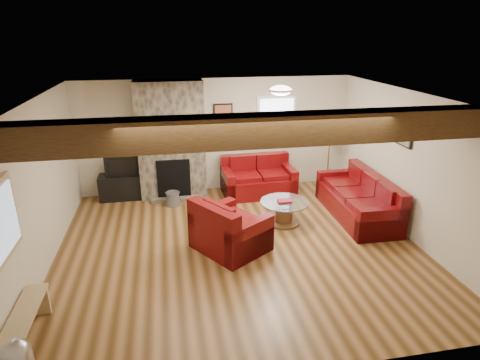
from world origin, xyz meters
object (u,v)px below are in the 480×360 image
(loveseat, at_px, (258,176))
(tv_cabinet, at_px, (125,186))
(television, at_px, (123,165))
(armchair_red, at_px, (231,225))
(coffee_table, at_px, (284,212))
(sofa_three, at_px, (357,196))
(floor_lamp, at_px, (330,137))

(loveseat, xyz_separation_m, tv_cabinet, (-2.89, 0.30, -0.15))
(television, bearing_deg, armchair_red, -53.42)
(armchair_red, bearing_deg, coffee_table, -90.67)
(television, bearing_deg, coffee_table, -30.90)
(sofa_three, bearing_deg, coffee_table, -86.85)
(tv_cabinet, bearing_deg, loveseat, -5.93)
(tv_cabinet, bearing_deg, coffee_table, -30.90)
(television, height_order, floor_lamp, floor_lamp)
(coffee_table, height_order, floor_lamp, floor_lamp)
(armchair_red, xyz_separation_m, coffee_table, (1.14, 0.74, -0.22))
(sofa_three, relative_size, floor_lamp, 1.47)
(sofa_three, height_order, coffee_table, sofa_three)
(coffee_table, bearing_deg, floor_lamp, 44.98)
(tv_cabinet, height_order, floor_lamp, floor_lamp)
(armchair_red, height_order, coffee_table, armchair_red)
(loveseat, relative_size, television, 2.09)
(loveseat, bearing_deg, armchair_red, -115.37)
(sofa_three, bearing_deg, armchair_red, -72.08)
(coffee_table, bearing_deg, loveseat, 95.52)
(armchair_red, relative_size, floor_lamp, 0.74)
(loveseat, height_order, floor_lamp, floor_lamp)
(tv_cabinet, xyz_separation_m, television, (0.00, 0.00, 0.49))
(loveseat, relative_size, coffee_table, 1.72)
(sofa_three, distance_m, tv_cabinet, 4.86)
(sofa_three, bearing_deg, floor_lamp, -176.61)
(armchair_red, distance_m, television, 3.19)
(television, bearing_deg, floor_lamp, -4.85)
(coffee_table, relative_size, tv_cabinet, 0.84)
(coffee_table, height_order, tv_cabinet, tv_cabinet)
(sofa_three, bearing_deg, loveseat, -130.62)
(tv_cabinet, distance_m, television, 0.49)
(television, bearing_deg, sofa_three, -21.35)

